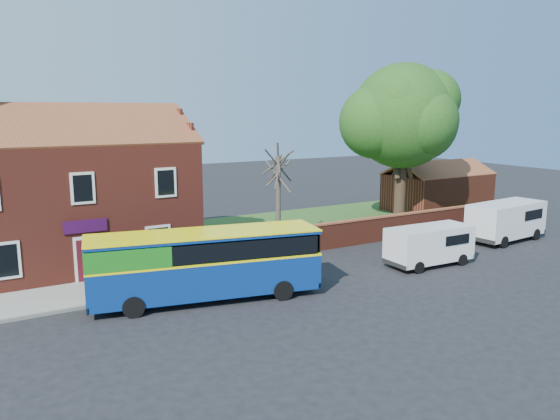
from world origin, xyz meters
TOP-DOWN VIEW (x-y plane):
  - ground at (0.00, 0.00)m, footprint 120.00×120.00m
  - pavement at (-7.00, 5.75)m, footprint 18.00×3.50m
  - kerb at (-7.00, 4.00)m, footprint 18.00×0.15m
  - grass_strip at (13.00, 13.00)m, footprint 26.00×12.00m
  - shop_building at (-7.02, 11.50)m, footprint 12.30×8.13m
  - boundary_wall at (13.00, 7.00)m, footprint 22.00×0.38m
  - outbuilding at (22.00, 13.00)m, footprint 8.20×5.06m
  - bus at (-3.35, 2.53)m, footprint 10.21×4.44m
  - van_near at (9.35, 1.44)m, footprint 4.83×2.13m
  - van_far at (17.66, 3.04)m, footprint 5.73×2.70m
  - large_tree at (15.77, 10.84)m, footprint 9.42×7.46m
  - bare_tree at (4.72, 9.49)m, footprint 2.24×2.67m

SIDE VIEW (x-z plane):
  - ground at x=0.00m, z-range 0.00..0.00m
  - grass_strip at x=13.00m, z-range 0.00..0.04m
  - pavement at x=-7.00m, z-range 0.00..0.12m
  - kerb at x=-7.00m, z-range 0.00..0.14m
  - boundary_wall at x=13.00m, z-range 0.01..1.61m
  - van_near at x=9.35m, z-range 0.12..2.22m
  - van_far at x=17.66m, z-range 0.15..2.59m
  - outbuilding at x=22.00m, z-range -0.48..3.69m
  - bus at x=-3.35m, z-range 0.21..3.23m
  - bare_tree at x=4.72m, z-range 0.08..6.06m
  - shop_building at x=-7.02m, z-range -1.84..8.66m
  - large_tree at x=15.77m, z-range 1.78..13.27m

